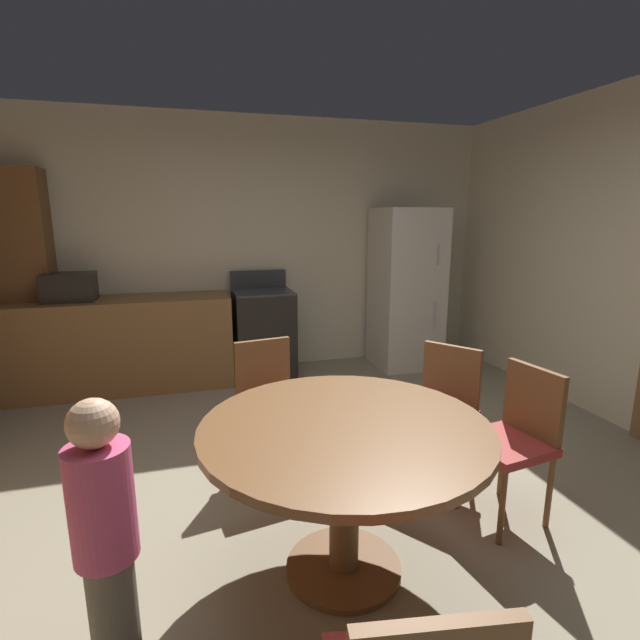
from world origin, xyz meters
The scene contains 12 objects.
ground_plane centered at (0.00, 0.00, 0.00)m, with size 14.00×14.00×0.00m, color gray.
wall_back centered at (0.00, 2.95, 1.35)m, with size 5.43×0.12×2.70m, color beige.
kitchen_counter centered at (-1.39, 2.55, 0.45)m, with size 2.05×0.60×0.90m, color olive.
pantry_column centered at (-2.20, 2.73, 1.05)m, with size 0.44×0.36×2.10m, color brown.
oven_range centered at (-0.02, 2.55, 0.47)m, with size 0.60×0.60×1.10m.
refrigerator centered at (1.59, 2.50, 0.88)m, with size 0.68×0.68×1.76m.
microwave centered at (-1.82, 2.55, 1.03)m, with size 0.44×0.32×0.26m, color black.
dining_table centered at (-0.11, -0.39, 0.61)m, with size 1.32×1.32×0.76m.
chair_northeast centered at (0.75, 0.23, 0.50)m, with size 0.56×0.56×0.87m.
chair_north centered at (-0.29, 0.66, 0.50)m, with size 0.46×0.46×0.87m.
chair_east centered at (0.94, -0.23, 0.50)m, with size 0.45×0.45×0.87m.
person_child centered at (-1.09, -0.65, 0.58)m, with size 0.27×0.27×1.09m.
Camera 1 is at (-0.76, -2.25, 1.68)m, focal length 26.43 mm.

